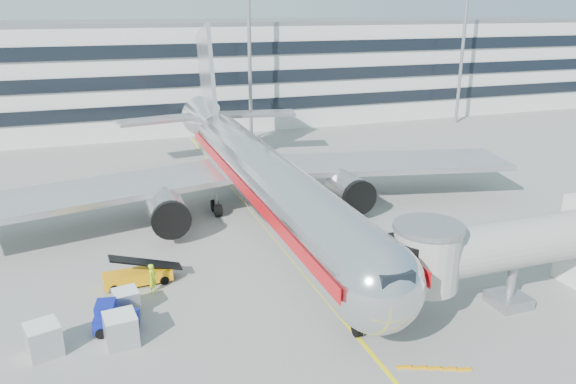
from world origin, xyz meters
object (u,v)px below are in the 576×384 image
object	(u,v)px
cargo_container_right	(126,302)
cargo_container_front	(121,329)
belt_loader	(138,275)
baggage_tug	(113,319)
ramp_worker	(153,278)
main_jet	(257,172)
cargo_container_left	(43,339)

from	to	relation	value
cargo_container_right	cargo_container_front	bearing A→B (deg)	-98.73
belt_loader	cargo_container_front	world-z (taller)	belt_loader
belt_loader	baggage_tug	distance (m)	5.77
baggage_tug	ramp_worker	size ratio (longest dim) A/B	1.36
main_jet	cargo_container_right	bearing A→B (deg)	-133.54
cargo_container_left	main_jet	bearing A→B (deg)	43.35
belt_loader	baggage_tug	world-z (taller)	belt_loader
belt_loader	cargo_container_left	xyz separation A→B (m)	(-5.47, -6.54, 0.26)
cargo_container_right	cargo_container_front	world-z (taller)	cargo_container_front
cargo_container_right	cargo_container_front	size ratio (longest dim) A/B	0.88
belt_loader	ramp_worker	xyz separation A→B (m)	(0.86, -1.46, 0.35)
main_jet	belt_loader	world-z (taller)	main_jet
ramp_worker	cargo_container_right	bearing A→B (deg)	171.00
belt_loader	cargo_container_right	xyz separation A→B (m)	(-0.99, -3.63, 0.13)
cargo_container_left	cargo_container_front	bearing A→B (deg)	-5.69
cargo_container_front	ramp_worker	bearing A→B (deg)	66.73
cargo_container_front	cargo_container_right	bearing A→B (deg)	81.27
cargo_container_right	ramp_worker	xyz separation A→B (m)	(1.85, 2.17, 0.23)
baggage_tug	main_jet	bearing A→B (deg)	48.40
main_jet	baggage_tug	distance (m)	19.82
cargo_container_left	ramp_worker	bearing A→B (deg)	38.79
cargo_container_left	cargo_container_front	world-z (taller)	cargo_container_front
baggage_tug	ramp_worker	world-z (taller)	ramp_worker
main_jet	belt_loader	distance (m)	14.84
baggage_tug	cargo_container_front	bearing A→B (deg)	-77.48
ramp_worker	main_jet	bearing A→B (deg)	-12.72
belt_loader	cargo_container_left	bearing A→B (deg)	-129.92
belt_loader	ramp_worker	size ratio (longest dim) A/B	2.39
baggage_tug	cargo_container_front	world-z (taller)	baggage_tug
main_jet	cargo_container_front	distance (m)	20.71
ramp_worker	cargo_container_left	bearing A→B (deg)	160.21
cargo_container_left	baggage_tug	bearing A→B (deg)	16.46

